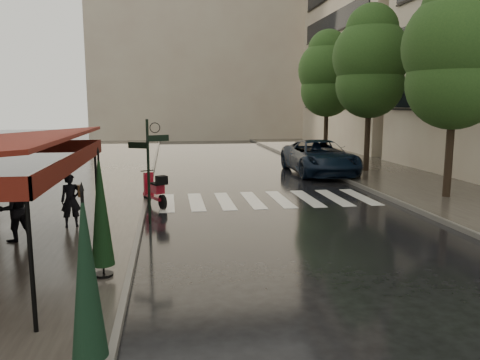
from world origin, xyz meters
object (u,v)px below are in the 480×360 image
object	(u,v)px
parked_car	(319,157)
parasol_back	(86,275)
pedestrian_with_umbrella	(69,171)
scooter	(155,191)
parasol_front	(101,209)
pedestrian_terrace	(14,209)

from	to	relation	value
parked_car	parasol_back	xyz separation A→B (m)	(-8.65, -17.08, 0.56)
parked_car	pedestrian_with_umbrella	bearing A→B (deg)	-136.43
scooter	parked_car	size ratio (longest dim) A/B	0.27
parasol_front	parked_car	bearing A→B (deg)	56.62
pedestrian_with_umbrella	scooter	xyz separation A→B (m)	(2.23, 2.89, -1.14)
pedestrian_terrace	parasol_front	distance (m)	3.85
pedestrian_with_umbrella	parasol_front	bearing A→B (deg)	-86.92
parasol_front	parasol_back	xyz separation A→B (m)	(0.30, -3.50, -0.06)
parasol_front	scooter	bearing A→B (deg)	83.09
scooter	pedestrian_terrace	bearing A→B (deg)	-154.33
pedestrian_with_umbrella	pedestrian_terrace	world-z (taller)	pedestrian_with_umbrella
pedestrian_with_umbrella	parasol_back	world-z (taller)	parasol_back
pedestrian_terrace	parked_car	distance (m)	15.69
pedestrian_with_umbrella	parasol_back	distance (m)	7.79
pedestrian_terrace	scooter	bearing A→B (deg)	-169.51
pedestrian_terrace	scooter	distance (m)	5.34
pedestrian_terrace	parasol_back	bearing A→B (deg)	73.48
pedestrian_terrace	parked_car	bearing A→B (deg)	-177.29
pedestrian_with_umbrella	parasol_back	size ratio (longest dim) A/B	0.98
pedestrian_with_umbrella	parasol_front	distance (m)	4.33
scooter	parasol_back	distance (m)	10.54
parasol_front	parasol_back	bearing A→B (deg)	-85.16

